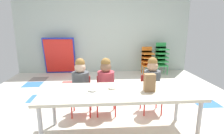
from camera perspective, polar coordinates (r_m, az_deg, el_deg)
ground_plane at (r=3.28m, az=-0.96°, el=-12.51°), size 5.21×5.13×0.02m
back_wall at (r=5.52m, az=-2.56°, el=11.58°), size 5.21×0.10×2.54m
craft_table at (r=2.28m, az=2.42°, el=-8.74°), size 1.96×0.71×0.61m
seated_child_near_camera at (r=2.83m, az=-9.97°, el=-4.61°), size 0.32×0.31×0.92m
seated_child_middle_seat at (r=2.82m, az=-1.97°, el=-4.50°), size 0.32×0.31×0.92m
seated_child_far_right at (r=2.94m, az=12.57°, el=-4.06°), size 0.34×0.34×0.92m
kid_chair_orange_stack at (r=5.39m, az=11.23°, el=2.63°), size 0.32×0.30×0.80m
kid_chair_green_stack at (r=5.51m, az=15.51°, el=3.27°), size 0.32×0.30×0.92m
folded_activity_table at (r=5.51m, az=-16.38°, el=3.43°), size 0.90×0.29×1.09m
paper_bag_brown at (r=2.26m, az=11.89°, el=-4.90°), size 0.13×0.09×0.22m
paper_plate_near_edge at (r=2.24m, az=-6.29°, el=-7.77°), size 0.18×0.18×0.01m
donut_powdered_on_plate at (r=2.23m, az=-6.30°, el=-7.32°), size 0.11×0.11×0.03m
donut_powdered_loose at (r=2.32m, az=-0.07°, el=-6.67°), size 0.10×0.10×0.03m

